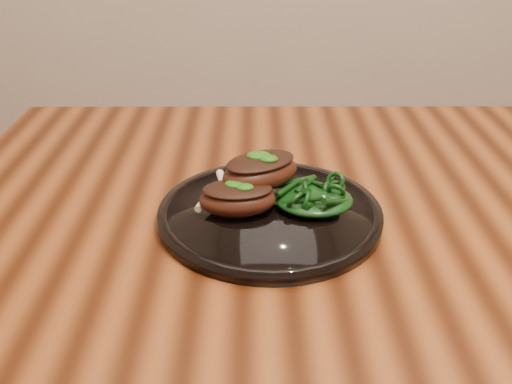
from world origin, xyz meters
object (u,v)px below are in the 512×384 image
desk (457,241)px  lamb_chop_front (237,198)px  greens_heap (314,195)px  plate (270,213)px

desk → lamb_chop_front: size_ratio=14.13×
desk → greens_heap: 0.27m
plate → greens_heap: greens_heap is taller
plate → lamb_chop_front: lamb_chop_front is taller
lamb_chop_front → desk: bearing=13.5°
desk → plate: 0.32m
lamb_chop_front → greens_heap: size_ratio=1.03×
greens_heap → desk: bearing=15.5°
desk → lamb_chop_front: lamb_chop_front is taller
lamb_chop_front → greens_heap: bearing=8.8°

